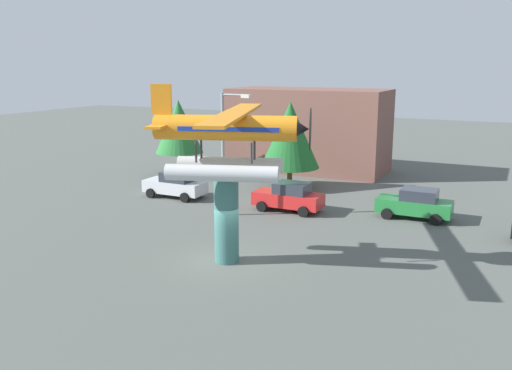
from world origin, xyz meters
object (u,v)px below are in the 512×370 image
(car_far_green, at_px, (415,204))
(streetlight_primary, at_px, (226,145))
(storefront_building, at_px, (308,130))
(tree_east, at_px, (290,135))
(car_mid_red, at_px, (289,197))
(floatplane_monument, at_px, (228,139))
(display_pedestal, at_px, (226,220))
(tree_west, at_px, (179,127))
(car_near_silver, at_px, (176,184))

(car_far_green, xyz_separation_m, streetlight_primary, (-10.06, -4.28, 3.33))
(storefront_building, relative_size, tree_east, 2.09)
(streetlight_primary, height_order, storefront_building, streetlight_primary)
(car_mid_red, xyz_separation_m, tree_east, (-2.38, 5.78, 2.96))
(car_mid_red, relative_size, storefront_building, 0.33)
(storefront_building, bearing_deg, streetlight_primary, -86.99)
(floatplane_monument, bearing_deg, display_pedestal, -180.00)
(car_mid_red, relative_size, tree_west, 0.70)
(streetlight_primary, relative_size, storefront_building, 0.56)
(car_mid_red, height_order, tree_east, tree_east)
(car_mid_red, xyz_separation_m, tree_west, (-12.20, 6.39, 2.99))
(display_pedestal, height_order, car_near_silver, display_pedestal)
(tree_west, bearing_deg, tree_east, -3.52)
(floatplane_monument, relative_size, storefront_building, 0.79)
(storefront_building, xyz_separation_m, tree_east, (1.30, -6.98, 0.47))
(car_far_green, distance_m, storefront_building, 15.72)
(car_near_silver, height_order, car_far_green, same)
(floatplane_monument, height_order, storefront_building, floatplane_monument)
(car_near_silver, height_order, tree_west, tree_west)
(floatplane_monument, height_order, streetlight_primary, floatplane_monument)
(floatplane_monument, relative_size, car_near_silver, 2.43)
(car_near_silver, distance_m, streetlight_primary, 6.68)
(car_far_green, bearing_deg, car_near_silver, 6.92)
(streetlight_primary, xyz_separation_m, tree_west, (-9.33, 8.98, -0.33))
(floatplane_monument, height_order, tree_west, floatplane_monument)
(streetlight_primary, relative_size, tree_east, 1.16)
(car_mid_red, height_order, storefront_building, storefront_building)
(car_near_silver, xyz_separation_m, car_far_green, (15.33, 1.86, 0.00))
(display_pedestal, xyz_separation_m, floatplane_monument, (0.12, 0.04, 3.64))
(tree_east, bearing_deg, display_pedestal, -77.96)
(storefront_building, xyz_separation_m, tree_west, (-8.52, -6.38, 0.51))
(display_pedestal, distance_m, tree_east, 15.47)
(display_pedestal, distance_m, floatplane_monument, 3.64)
(car_near_silver, bearing_deg, storefront_building, -109.01)
(car_near_silver, relative_size, tree_west, 0.70)
(tree_west, xyz_separation_m, tree_east, (9.82, -0.60, -0.03))
(display_pedestal, bearing_deg, car_far_green, 59.75)
(display_pedestal, bearing_deg, streetlight_primary, 119.10)
(floatplane_monument, bearing_deg, car_near_silver, 116.46)
(floatplane_monument, bearing_deg, car_far_green, 41.38)
(streetlight_primary, bearing_deg, car_near_silver, 155.32)
(floatplane_monument, bearing_deg, storefront_building, 83.14)
(streetlight_primary, height_order, tree_east, streetlight_primary)
(car_near_silver, relative_size, storefront_building, 0.33)
(car_near_silver, bearing_deg, tree_east, -134.00)
(tree_west, bearing_deg, display_pedestal, -50.18)
(tree_west, height_order, tree_east, tree_east)
(storefront_building, bearing_deg, car_near_silver, -109.01)
(car_near_silver, bearing_deg, floatplane_monument, 135.22)
(display_pedestal, height_order, car_far_green, display_pedestal)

